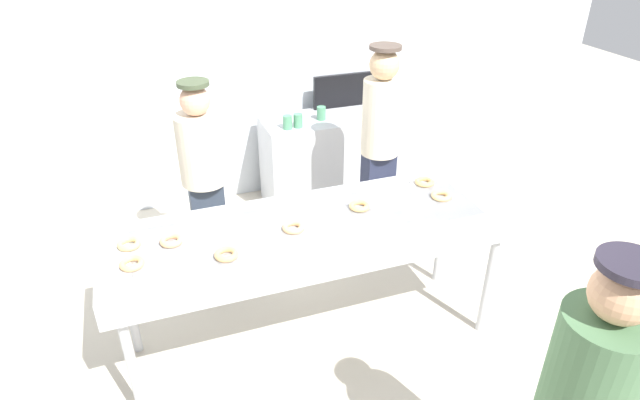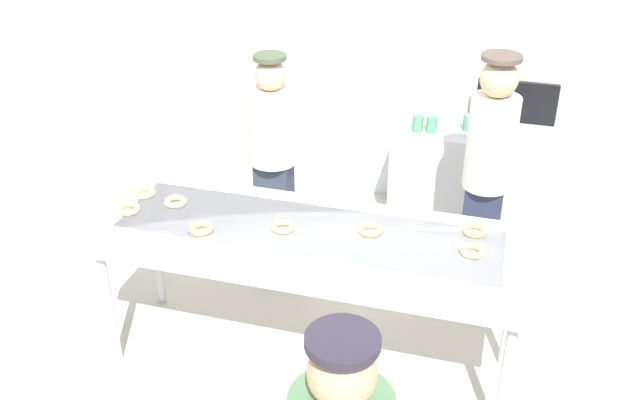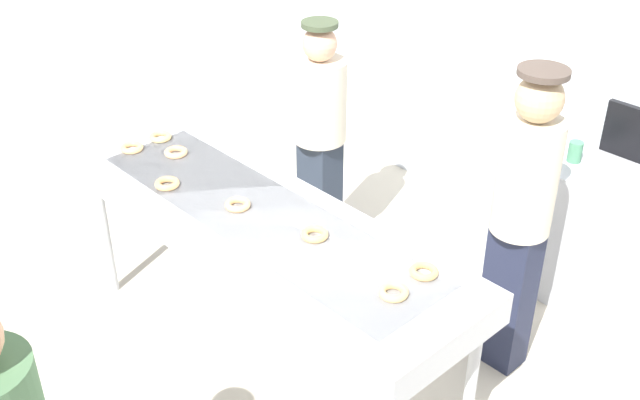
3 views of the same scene
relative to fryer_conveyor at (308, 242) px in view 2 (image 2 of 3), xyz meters
The scene contains 18 objects.
ground_plane 0.87m from the fryer_conveyor, ahead, with size 16.00×16.00×0.00m, color beige.
back_wall 2.36m from the fryer_conveyor, 90.00° to the left, with size 8.00×0.12×2.97m, color silver.
fryer_conveyor is the anchor object (origin of this frame).
glazed_donut_0 0.59m from the fryer_conveyor, 161.87° to the right, with size 0.13×0.13×0.03m, color #EBA963.
glazed_donut_1 0.35m from the fryer_conveyor, ahead, with size 0.13×0.13×0.03m, color #E2AB62.
glazed_donut_2 1.06m from the fryer_conveyor, behind, with size 0.13×0.13×0.03m, color #ECAE6B.
glazed_donut_3 0.17m from the fryer_conveyor, 162.07° to the right, with size 0.13×0.13×0.03m, color #EFB06F.
glazed_donut_4 0.91m from the fryer_conveyor, 13.31° to the left, with size 0.13×0.13×0.03m, color tan.
glazed_donut_5 1.06m from the fryer_conveyor, behind, with size 0.13×0.13×0.03m, color #DDB56E.
glazed_donut_6 0.90m from the fryer_conveyor, ahead, with size 0.13×0.13×0.03m, color #EAB56E.
glazed_donut_7 0.83m from the fryer_conveyor, behind, with size 0.13×0.13×0.03m, color #ECA96F.
worker_baker 1.03m from the fryer_conveyor, 120.03° to the left, with size 0.32×0.32×1.62m.
worker_assistant 1.31m from the fryer_conveyor, 46.61° to the left, with size 0.30×0.30×1.73m.
prep_counter 2.14m from the fryer_conveyor, 60.85° to the left, with size 1.71×0.56×0.87m, color #B7BABF.
paper_cup_0 1.92m from the fryer_conveyor, 68.64° to the left, with size 0.08×0.08×0.12m, color #4C8C66.
paper_cup_1 1.74m from the fryer_conveyor, 75.27° to the left, with size 0.08×0.08×0.12m, color #4C8C66.
paper_cup_2 1.71m from the fryer_conveyor, 78.46° to the left, with size 0.08×0.08×0.12m, color #4C8C66.
menu_display 2.30m from the fryer_conveyor, 63.62° to the left, with size 0.59×0.04×0.32m, color black.
Camera 2 is at (0.98, -3.21, 3.02)m, focal length 40.24 mm.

